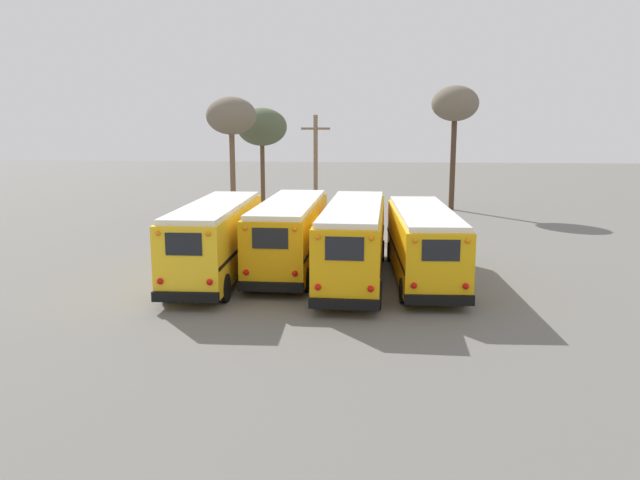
{
  "coord_description": "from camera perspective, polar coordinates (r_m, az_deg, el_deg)",
  "views": [
    {
      "loc": [
        2.12,
        -26.36,
        6.51
      ],
      "look_at": [
        0.0,
        -0.41,
        1.62
      ],
      "focal_mm": 35.0,
      "sensor_mm": 36.0,
      "label": 1
    }
  ],
  "objects": [
    {
      "name": "ground_plane",
      "position": [
        27.23,
        0.07,
        -3.19
      ],
      "size": [
        160.0,
        160.0,
        0.0
      ],
      "primitive_type": "plane",
      "color": "#66635E"
    },
    {
      "name": "school_bus_0",
      "position": [
        26.58,
        -9.49,
        0.19
      ],
      "size": [
        2.59,
        9.81,
        3.21
      ],
      "color": "yellow",
      "rests_on": "ground"
    },
    {
      "name": "school_bus_1",
      "position": [
        27.78,
        -2.78,
        0.65
      ],
      "size": [
        2.72,
        9.92,
        3.13
      ],
      "color": "#E5A00C",
      "rests_on": "ground"
    },
    {
      "name": "school_bus_2",
      "position": [
        25.88,
        3.11,
        0.04
      ],
      "size": [
        2.75,
        10.72,
        3.22
      ],
      "color": "#E5A00C",
      "rests_on": "ground"
    },
    {
      "name": "school_bus_3",
      "position": [
        26.37,
        9.44,
        -0.16
      ],
      "size": [
        2.8,
        9.83,
        3.0
      ],
      "color": "#EAAA0F",
      "rests_on": "ground"
    },
    {
      "name": "utility_pole",
      "position": [
        39.46,
        -0.4,
        6.53
      ],
      "size": [
        1.8,
        0.27,
        7.01
      ],
      "color": "#75604C",
      "rests_on": "ground"
    },
    {
      "name": "bare_tree_0",
      "position": [
        48.35,
        12.24,
        11.93
      ],
      "size": [
        3.5,
        3.5,
        9.26
      ],
      "color": "#473323",
      "rests_on": "ground"
    },
    {
      "name": "bare_tree_1",
      "position": [
        46.45,
        -5.33,
        10.2
      ],
      "size": [
        3.66,
        3.66,
        7.61
      ],
      "color": "brown",
      "rests_on": "ground"
    },
    {
      "name": "bare_tree_2",
      "position": [
        41.88,
        -8.11,
        11.04
      ],
      "size": [
        3.27,
        3.27,
        8.21
      ],
      "color": "brown",
      "rests_on": "ground"
    }
  ]
}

